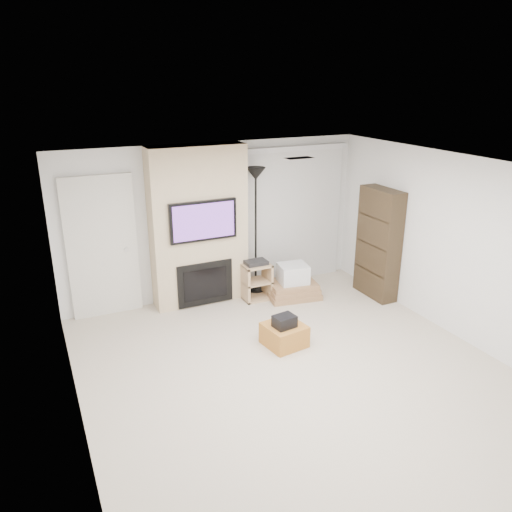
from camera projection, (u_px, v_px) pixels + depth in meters
name	position (u px, v px, depth m)	size (l,w,h in m)	color
floor	(297.00, 374.00, 6.12)	(5.00, 5.50, 0.00)	beige
ceiling	(304.00, 171.00, 5.27)	(5.00, 5.50, 0.00)	white
wall_back	(215.00, 221.00, 8.04)	(5.00, 2.50, 0.00)	white
wall_front	(505.00, 422.00, 3.35)	(5.00, 2.50, 0.00)	white
wall_left	(70.00, 323.00, 4.70)	(5.50, 2.50, 0.00)	white
wall_right	(462.00, 250.00, 6.69)	(5.50, 2.50, 0.00)	white
hvac_vent	(299.00, 158.00, 6.12)	(0.35, 0.18, 0.01)	silver
ottoman	(284.00, 335.00, 6.74)	(0.50, 0.50, 0.30)	#B0712C
black_bag	(284.00, 321.00, 6.61)	(0.28, 0.22, 0.16)	black
fireplace_wall	(199.00, 228.00, 7.73)	(1.50, 0.47, 2.50)	beige
entry_door	(102.00, 248.00, 7.36)	(1.02, 0.11, 2.14)	silver
vertical_blinds	(293.00, 211.00, 8.55)	(1.98, 0.10, 2.37)	silver
floor_lamp	(256.00, 196.00, 7.93)	(0.31, 0.31, 2.11)	black
av_stand	(256.00, 279.00, 8.10)	(0.45, 0.38, 0.66)	tan
box_stack	(293.00, 284.00, 8.22)	(0.92, 0.75, 0.56)	#9E754E
bookshelf	(378.00, 244.00, 8.05)	(0.30, 0.80, 1.80)	black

